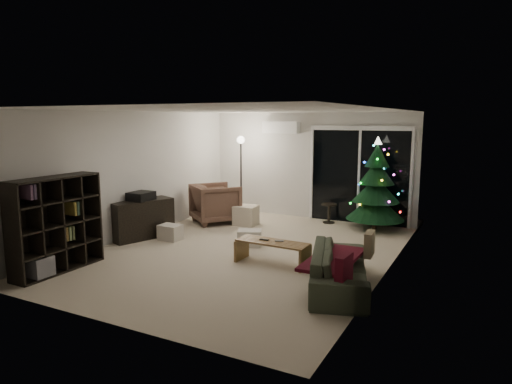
# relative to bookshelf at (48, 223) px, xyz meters

# --- Properties ---
(room) EXTENTS (6.50, 7.51, 2.60)m
(room) POSITION_rel_bookshelf_xyz_m (2.71, 3.72, 0.27)
(room) COLOR beige
(room) RESTS_ON ground
(bookshelf) EXTENTS (0.95, 1.51, 1.48)m
(bookshelf) POSITION_rel_bookshelf_xyz_m (0.00, 0.00, 0.00)
(bookshelf) COLOR black
(bookshelf) RESTS_ON floor
(media_cabinet) EXTENTS (0.84, 1.31, 0.77)m
(media_cabinet) POSITION_rel_bookshelf_xyz_m (0.00, 2.13, -0.36)
(media_cabinet) COLOR black
(media_cabinet) RESTS_ON floor
(stereo) EXTENTS (0.39, 0.46, 0.16)m
(stereo) POSITION_rel_bookshelf_xyz_m (0.00, 2.13, 0.11)
(stereo) COLOR black
(stereo) RESTS_ON media_cabinet
(armchair) EXTENTS (1.36, 1.36, 0.89)m
(armchair) POSITION_rel_bookshelf_xyz_m (0.55, 3.99, -0.29)
(armchair) COLOR brown
(armchair) RESTS_ON floor
(ottoman) EXTENTS (0.53, 0.53, 0.43)m
(ottoman) POSITION_rel_bookshelf_xyz_m (1.27, 4.11, -0.53)
(ottoman) COLOR beige
(ottoman) RESTS_ON floor
(cardboard_box_a) EXTENTS (0.42, 0.32, 0.30)m
(cardboard_box_a) POSITION_rel_bookshelf_xyz_m (0.58, 2.28, -0.59)
(cardboard_box_a) COLOR beige
(cardboard_box_a) RESTS_ON floor
(cardboard_box_b) EXTENTS (0.53, 0.47, 0.30)m
(cardboard_box_b) POSITION_rel_bookshelf_xyz_m (2.17, 2.62, -0.59)
(cardboard_box_b) COLOR beige
(cardboard_box_b) RESTS_ON floor
(side_table) EXTENTS (0.47, 0.47, 0.44)m
(side_table) POSITION_rel_bookshelf_xyz_m (2.87, 5.13, -0.52)
(side_table) COLOR black
(side_table) RESTS_ON floor
(floor_lamp) EXTENTS (0.30, 0.30, 1.90)m
(floor_lamp) POSITION_rel_bookshelf_xyz_m (0.80, 4.74, 0.21)
(floor_lamp) COLOR black
(floor_lamp) RESTS_ON floor
(sofa) EXTENTS (1.27, 2.05, 0.56)m
(sofa) POSITION_rel_bookshelf_xyz_m (4.30, 1.32, -0.46)
(sofa) COLOR black
(sofa) RESTS_ON floor
(sofa_throw) EXTENTS (0.60, 1.38, 0.05)m
(sofa_throw) POSITION_rel_bookshelf_xyz_m (4.20, 1.32, -0.34)
(sofa_throw) COLOR #4C0D1A
(sofa_throw) RESTS_ON sofa
(cushion_a) EXTENTS (0.14, 0.38, 0.37)m
(cushion_a) POSITION_rel_bookshelf_xyz_m (4.55, 1.97, -0.24)
(cushion_a) COLOR #867758
(cushion_a) RESTS_ON sofa
(cushion_b) EXTENTS (0.14, 0.37, 0.37)m
(cushion_b) POSITION_rel_bookshelf_xyz_m (4.55, 0.67, -0.24)
(cushion_b) COLOR #4C0D1A
(cushion_b) RESTS_ON sofa
(coffee_table) EXTENTS (1.23, 0.48, 0.38)m
(coffee_table) POSITION_rel_bookshelf_xyz_m (3.01, 1.84, -0.55)
(coffee_table) COLOR brown
(coffee_table) RESTS_ON floor
(remote_a) EXTENTS (0.15, 0.05, 0.02)m
(remote_a) POSITION_rel_bookshelf_xyz_m (2.86, 1.84, -0.35)
(remote_a) COLOR black
(remote_a) RESTS_ON coffee_table
(remote_b) EXTENTS (0.15, 0.09, 0.02)m
(remote_b) POSITION_rel_bookshelf_xyz_m (3.11, 1.89, -0.35)
(remote_b) COLOR slate
(remote_b) RESTS_ON coffee_table
(christmas_tree) EXTENTS (1.29, 1.29, 1.99)m
(christmas_tree) POSITION_rel_bookshelf_xyz_m (3.93, 5.01, 0.25)
(christmas_tree) COLOR black
(christmas_tree) RESTS_ON floor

